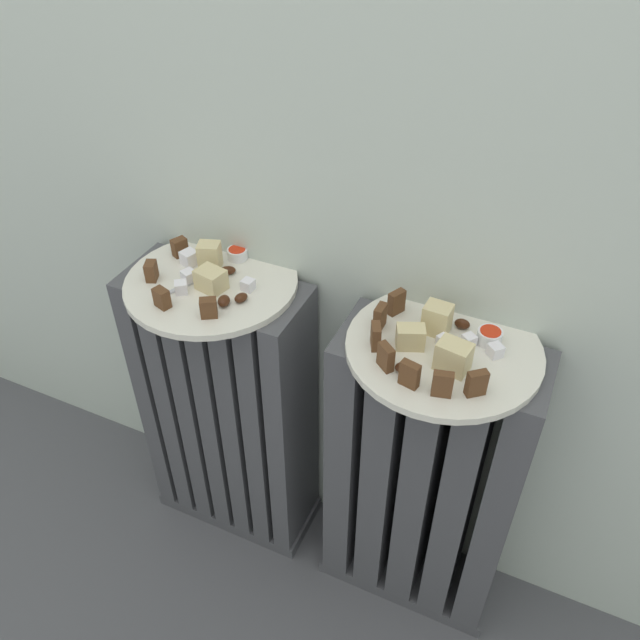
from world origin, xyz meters
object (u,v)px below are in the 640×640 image
at_px(radiator_left, 229,413).
at_px(radiator_right, 422,482).
at_px(jam_bowl_right, 490,336).
at_px(plate_right, 443,349).
at_px(jam_bowl_left, 237,253).
at_px(fork, 194,281).
at_px(plate_left, 211,282).

xyz_separation_m(radiator_left, radiator_right, (0.42, -0.00, -0.00)).
xyz_separation_m(radiator_left, jam_bowl_right, (0.48, 0.04, 0.35)).
bearing_deg(plate_right, radiator_left, 180.00).
xyz_separation_m(radiator_left, plate_right, (0.42, -0.00, 0.33)).
bearing_deg(plate_right, radiator_right, -116.57).
distance_m(radiator_left, plate_right, 0.53).
relative_size(radiator_right, plate_right, 2.14).
distance_m(radiator_left, jam_bowl_right, 0.59).
relative_size(plate_right, jam_bowl_left, 8.19).
relative_size(radiator_left, jam_bowl_left, 17.55).
bearing_deg(fork, radiator_right, 2.41).
distance_m(radiator_right, plate_right, 0.33).
xyz_separation_m(plate_left, plate_right, (0.42, 0.00, 0.00)).
distance_m(radiator_right, jam_bowl_left, 0.54).
distance_m(radiator_left, fork, 0.34).
xyz_separation_m(radiator_right, plate_right, (0.00, 0.00, 0.33)).
relative_size(plate_left, fork, 3.05).
height_order(plate_left, plate_right, same).
bearing_deg(radiator_right, plate_left, 180.00).
bearing_deg(jam_bowl_left, radiator_left, -96.23).
bearing_deg(radiator_right, jam_bowl_left, 169.28).
relative_size(plate_left, jam_bowl_right, 7.78).
xyz_separation_m(jam_bowl_right, fork, (-0.50, -0.05, -0.01)).
bearing_deg(plate_left, fork, -140.49).
bearing_deg(jam_bowl_left, radiator_right, -10.72).
height_order(radiator_right, fork, fork).
relative_size(radiator_right, plate_left, 2.14).
xyz_separation_m(plate_right, jam_bowl_left, (-0.41, 0.08, 0.02)).
distance_m(plate_left, plate_right, 0.42).
height_order(plate_left, jam_bowl_left, jam_bowl_left).
distance_m(radiator_right, jam_bowl_right, 0.36).
relative_size(radiator_right, fork, 6.53).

